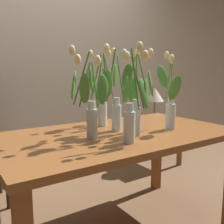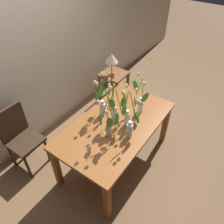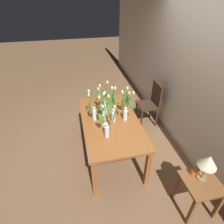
% 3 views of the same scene
% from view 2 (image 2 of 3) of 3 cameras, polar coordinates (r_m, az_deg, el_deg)
% --- Properties ---
extents(ground_plane, '(18.00, 18.00, 0.00)m').
position_cam_2_polar(ground_plane, '(3.31, 0.95, -12.15)').
color(ground_plane, brown).
extents(room_wall_rear, '(9.00, 0.10, 2.70)m').
position_cam_2_polar(room_wall_rear, '(3.23, -19.73, 14.96)').
color(room_wall_rear, beige).
rests_on(room_wall_rear, ground).
extents(dining_table, '(1.60, 0.90, 0.74)m').
position_cam_2_polar(dining_table, '(2.82, 1.10, -4.25)').
color(dining_table, brown).
rests_on(dining_table, ground).
extents(tulip_vase_0, '(0.15, 0.13, 0.56)m').
position_cam_2_polar(tulip_vase_0, '(2.49, 5.30, -3.41)').
color(tulip_vase_0, silver).
rests_on(tulip_vase_0, dining_table).
extents(tulip_vase_1, '(0.16, 0.20, 0.59)m').
position_cam_2_polar(tulip_vase_1, '(2.62, 0.68, 0.83)').
color(tulip_vase_1, silver).
rests_on(tulip_vase_1, dining_table).
extents(tulip_vase_2, '(0.15, 0.28, 0.55)m').
position_cam_2_polar(tulip_vase_2, '(2.82, 7.38, 2.94)').
color(tulip_vase_2, silver).
rests_on(tulip_vase_2, dining_table).
extents(tulip_vase_3, '(0.20, 0.20, 0.56)m').
position_cam_2_polar(tulip_vase_3, '(2.44, -0.89, -3.29)').
color(tulip_vase_3, silver).
rests_on(tulip_vase_3, dining_table).
extents(tulip_vase_4, '(0.25, 0.23, 0.57)m').
position_cam_2_polar(tulip_vase_4, '(2.73, -2.74, 3.13)').
color(tulip_vase_4, silver).
rests_on(tulip_vase_4, dining_table).
extents(tulip_vase_5, '(0.24, 0.20, 0.55)m').
position_cam_2_polar(tulip_vase_5, '(2.61, 4.05, 0.07)').
color(tulip_vase_5, silver).
rests_on(tulip_vase_5, dining_table).
extents(dining_chair, '(0.40, 0.40, 0.93)m').
position_cam_2_polar(dining_chair, '(3.15, -22.83, -5.57)').
color(dining_chair, '#382619').
rests_on(dining_chair, ground).
extents(side_table, '(0.44, 0.44, 0.55)m').
position_cam_2_polar(side_table, '(4.14, 0.51, 8.64)').
color(side_table, brown).
rests_on(side_table, ground).
extents(table_lamp, '(0.22, 0.22, 0.40)m').
position_cam_2_polar(table_lamp, '(3.90, -0.07, 13.71)').
color(table_lamp, olive).
rests_on(table_lamp, side_table).
extents(pillar_candle, '(0.06, 0.06, 0.07)m').
position_cam_2_polar(pillar_candle, '(3.94, 0.18, 9.47)').
color(pillar_candle, '#CC4C23').
rests_on(pillar_candle, side_table).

